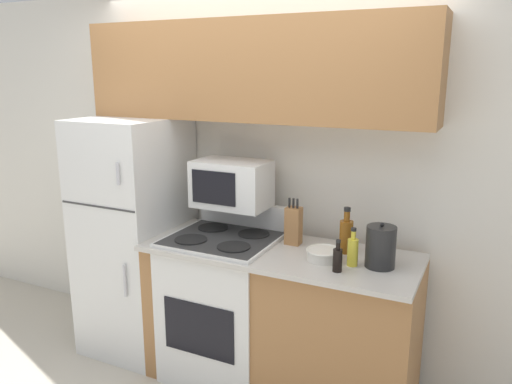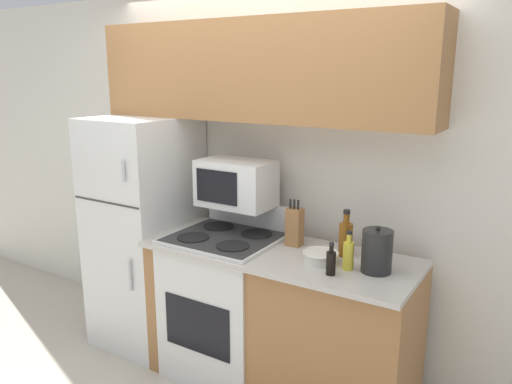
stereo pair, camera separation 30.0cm
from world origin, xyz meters
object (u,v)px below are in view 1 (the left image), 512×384
object	(u,v)px
microwave	(232,184)
bowl	(324,254)
bottle_cooking_spray	(353,251)
kettle	(381,247)
bottle_whiskey	(346,235)
refrigerator	(135,235)
stove	(224,303)
bottle_soy_sauce	(338,259)
knife_block	(293,225)

from	to	relation	value
microwave	bowl	world-z (taller)	microwave
microwave	bottle_cooking_spray	bearing A→B (deg)	-13.35
bowl	kettle	world-z (taller)	kettle
microwave	bottle_whiskey	size ratio (longest dim) A/B	1.74
bottle_whiskey	kettle	distance (m)	0.27
refrigerator	bottle_whiskey	xyz separation A→B (m)	(1.53, 0.08, 0.20)
stove	bottle_whiskey	bearing A→B (deg)	9.49
stove	microwave	size ratio (longest dim) A/B	2.29
bottle_soy_sauce	bottle_whiskey	bearing A→B (deg)	97.58
microwave	bottle_soy_sauce	bearing A→B (deg)	-21.56
stove	microwave	world-z (taller)	microwave
refrigerator	bottle_soy_sauce	distance (m)	1.59
refrigerator	knife_block	size ratio (longest dim) A/B	5.67
bottle_soy_sauce	kettle	xyz separation A→B (m)	(0.19, 0.17, 0.05)
stove	bowl	xyz separation A→B (m)	(0.69, -0.05, 0.48)
refrigerator	bottle_cooking_spray	world-z (taller)	refrigerator
bottle_soy_sauce	kettle	bearing A→B (deg)	40.72
refrigerator	bottle_whiskey	bearing A→B (deg)	2.93
bottle_cooking_spray	kettle	xyz separation A→B (m)	(0.14, 0.05, 0.03)
bowl	bottle_cooking_spray	size ratio (longest dim) A/B	0.94
knife_block	bottle_cooking_spray	bearing A→B (deg)	-23.84
bottle_cooking_spray	bottle_soy_sauce	xyz separation A→B (m)	(-0.05, -0.12, -0.02)
bottle_cooking_spray	knife_block	bearing A→B (deg)	156.16
bowl	bottle_cooking_spray	distance (m)	0.18
refrigerator	microwave	world-z (taller)	refrigerator
stove	bottle_soy_sauce	xyz separation A→B (m)	(0.81, -0.17, 0.51)
knife_block	bottle_soy_sauce	bearing A→B (deg)	-39.11
refrigerator	bottle_cooking_spray	distance (m)	1.63
knife_block	bowl	xyz separation A→B (m)	(0.26, -0.18, -0.09)
bottle_whiskey	bottle_soy_sauce	xyz separation A→B (m)	(0.04, -0.30, -0.04)
knife_block	bottle_soy_sauce	size ratio (longest dim) A/B	1.65
refrigerator	kettle	world-z (taller)	refrigerator
refrigerator	bottle_cooking_spray	xyz separation A→B (m)	(1.62, -0.11, 0.18)
knife_block	bottle_whiskey	xyz separation A→B (m)	(0.34, -0.01, -0.01)
bottle_cooking_spray	bottle_soy_sauce	world-z (taller)	bottle_cooking_spray
bowl	bottle_soy_sauce	world-z (taller)	bottle_soy_sauce
knife_block	bowl	world-z (taller)	knife_block
stove	bottle_cooking_spray	distance (m)	1.01
bowl	stove	bearing A→B (deg)	176.27
knife_block	bottle_soy_sauce	xyz separation A→B (m)	(0.38, -0.31, -0.05)
microwave	bottle_whiskey	world-z (taller)	microwave
kettle	bottle_soy_sauce	bearing A→B (deg)	-139.28
microwave	knife_block	distance (m)	0.50
knife_block	refrigerator	bearing A→B (deg)	-175.98
bowl	microwave	bearing A→B (deg)	164.47
bowl	bottle_soy_sauce	xyz separation A→B (m)	(0.12, -0.13, 0.04)
bowl	bottle_whiskey	world-z (taller)	bottle_whiskey
bottle_cooking_spray	bowl	bearing A→B (deg)	176.21
bottle_soy_sauce	knife_block	bearing A→B (deg)	140.89
bottle_cooking_spray	bottle_whiskey	bearing A→B (deg)	116.21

